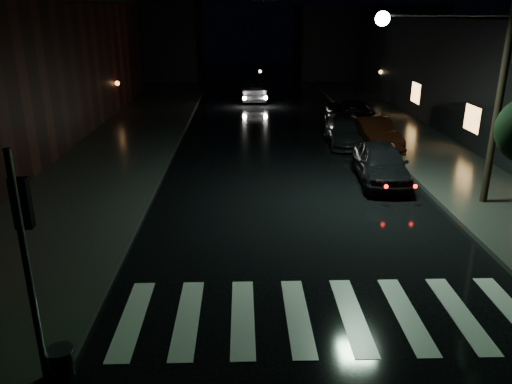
{
  "coord_description": "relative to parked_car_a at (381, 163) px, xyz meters",
  "views": [
    {
      "loc": [
        1.23,
        -8.83,
        6.25
      ],
      "look_at": [
        1.59,
        4.12,
        1.6
      ],
      "focal_mm": 35.0,
      "sensor_mm": 36.0,
      "label": 1
    }
  ],
  "objects": [
    {
      "name": "crosswalk",
      "position": [
        -3.61,
        -9.11,
        -0.76
      ],
      "size": [
        9.0,
        3.0,
        0.01
      ],
      "primitive_type": "cube",
      "color": "beige",
      "rests_on": "ground"
    },
    {
      "name": "parked_car_a",
      "position": [
        0.0,
        0.0,
        0.0
      ],
      "size": [
        2.15,
        4.64,
        1.54
      ],
      "primitive_type": "imported",
      "rotation": [
        0.0,
        0.0,
        -0.08
      ],
      "color": "black",
      "rests_on": "ground"
    },
    {
      "name": "utility_pole",
      "position": [
        2.22,
        -2.61,
        3.83
      ],
      "size": [
        4.92,
        0.44,
        8.0
      ],
      "color": "black",
      "rests_on": "ground"
    },
    {
      "name": "building_far_right",
      "position": [
        7.39,
        35.39,
        2.73
      ],
      "size": [
        14.0,
        10.0,
        7.0
      ],
      "primitive_type": "cube",
      "color": "black",
      "rests_on": "ground"
    },
    {
      "name": "signal_pole_corner",
      "position": [
        -8.75,
        -11.07,
        0.77
      ],
      "size": [
        0.68,
        0.61,
        4.2
      ],
      "color": "slate",
      "rests_on": "ground"
    },
    {
      "name": "parked_car_b",
      "position": [
        0.99,
        5.16,
        -0.02
      ],
      "size": [
        1.98,
        4.67,
        1.5
      ],
      "primitive_type": "imported",
      "rotation": [
        0.0,
        0.0,
        0.09
      ],
      "color": "black",
      "rests_on": "ground"
    },
    {
      "name": "sidewalk_right",
      "position": [
        3.39,
        4.39,
        -0.69
      ],
      "size": [
        4.0,
        44.0,
        0.15
      ],
      "primitive_type": "cube",
      "color": "#282826",
      "rests_on": "ground"
    },
    {
      "name": "oncoming_car",
      "position": [
        -4.52,
        19.52,
        0.05
      ],
      "size": [
        1.85,
        4.99,
        1.63
      ],
      "primitive_type": "imported",
      "rotation": [
        0.0,
        0.0,
        3.17
      ],
      "color": "black",
      "rests_on": "ground"
    },
    {
      "name": "ground",
      "position": [
        -6.61,
        -9.61,
        -0.77
      ],
      "size": [
        120.0,
        120.0,
        0.0
      ],
      "primitive_type": "plane",
      "color": "black",
      "rests_on": "ground"
    },
    {
      "name": "parked_car_d",
      "position": [
        0.99,
        9.5,
        -0.0
      ],
      "size": [
        2.74,
        5.61,
        1.54
      ],
      "primitive_type": "imported",
      "rotation": [
        0.0,
        0.0,
        0.03
      ],
      "color": "black",
      "rests_on": "ground"
    },
    {
      "name": "sidewalk_left",
      "position": [
        -11.61,
        4.39,
        -0.69
      ],
      "size": [
        6.0,
        44.0,
        0.15
      ],
      "primitive_type": "cube",
      "color": "#282826",
      "rests_on": "ground"
    },
    {
      "name": "parked_car_c",
      "position": [
        -0.22,
        6.05,
        -0.13
      ],
      "size": [
        1.98,
        4.5,
        1.29
      ],
      "primitive_type": "imported",
      "rotation": [
        0.0,
        0.0,
        -0.04
      ],
      "color": "black",
      "rests_on": "ground"
    },
    {
      "name": "building_far_left",
      "position": [
        -16.61,
        35.39,
        3.23
      ],
      "size": [
        14.0,
        10.0,
        8.0
      ],
      "primitive_type": "cube",
      "color": "black",
      "rests_on": "ground"
    }
  ]
}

